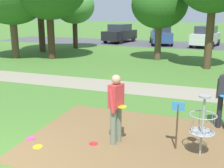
{
  "coord_description": "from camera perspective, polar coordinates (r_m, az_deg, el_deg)",
  "views": [
    {
      "loc": [
        3.94,
        -4.05,
        3.13
      ],
      "look_at": [
        1.21,
        3.59,
        1.0
      ],
      "focal_mm": 44.81,
      "sensor_mm": 36.0,
      "label": 1
    }
  ],
  "objects": [
    {
      "name": "frisbee_near_basket",
      "position": [
        6.94,
        -3.83,
        -12.04
      ],
      "size": [
        0.21,
        0.21,
        0.02
      ],
      "primitive_type": "cylinder",
      "color": "red",
      "rests_on": "ground"
    },
    {
      "name": "dirt_tee_pad",
      "position": [
        7.06,
        5.25,
        -11.65
      ],
      "size": [
        5.37,
        3.98,
        0.01
      ],
      "primitive_type": "cube",
      "color": "brown",
      "rests_on": "ground"
    },
    {
      "name": "parking_lot_strip",
      "position": [
        27.85,
        11.53,
        7.95
      ],
      "size": [
        36.0,
        6.0,
        0.01
      ],
      "primitive_type": "cube",
      "color": "#4C4C51",
      "rests_on": "ground"
    },
    {
      "name": "frisbee_mid_grass",
      "position": [
        7.46,
        -16.24,
        -10.64
      ],
      "size": [
        0.22,
        0.22,
        0.02
      ],
      "primitive_type": "cylinder",
      "color": "#E53D99",
      "rests_on": "ground"
    },
    {
      "name": "parked_car_leftmost",
      "position": [
        28.94,
        1.6,
        10.31
      ],
      "size": [
        2.66,
        4.49,
        1.84
      ],
      "color": "black",
      "rests_on": "ground"
    },
    {
      "name": "frisbee_scattered_a",
      "position": [
        6.99,
        -14.9,
        -12.31
      ],
      "size": [
        0.23,
        0.23,
        0.02
      ],
      "primitive_type": "cylinder",
      "color": "gold",
      "rests_on": "ground"
    },
    {
      "name": "gravel_path",
      "position": [
        12.06,
        -0.09,
        -0.33
      ],
      "size": [
        40.0,
        1.91,
        0.0
      ],
      "primitive_type": "cube",
      "color": "gray",
      "rests_on": "ground"
    },
    {
      "name": "parked_car_center_left",
      "position": [
        27.59,
        9.97,
        9.88
      ],
      "size": [
        2.83,
        4.52,
        1.84
      ],
      "color": "#2D4784",
      "rests_on": "ground"
    },
    {
      "name": "tree_far_left",
      "position": [
        18.54,
        9.67,
        15.64
      ],
      "size": [
        3.55,
        3.55,
        5.03
      ],
      "color": "brown",
      "rests_on": "ground"
    },
    {
      "name": "disc_golf_basket",
      "position": [
        6.46,
        17.46,
        -7.57
      ],
      "size": [
        0.98,
        0.58,
        1.39
      ],
      "color": "#9E9EA3",
      "rests_on": "ground"
    },
    {
      "name": "parked_car_center_right",
      "position": [
        26.73,
        18.56,
        9.2
      ],
      "size": [
        2.56,
        4.46,
        1.84
      ],
      "color": "silver",
      "rests_on": "ground"
    },
    {
      "name": "tree_near_right",
      "position": [
        24.42,
        -7.7,
        15.37
      ],
      "size": [
        3.36,
        3.36,
        4.93
      ],
      "color": "#422D1E",
      "rests_on": "ground"
    },
    {
      "name": "player_foreground_watching",
      "position": [
        6.61,
        0.85,
        -4.36
      ],
      "size": [
        0.44,
        0.5,
        1.71
      ],
      "color": "slate",
      "rests_on": "ground"
    }
  ]
}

